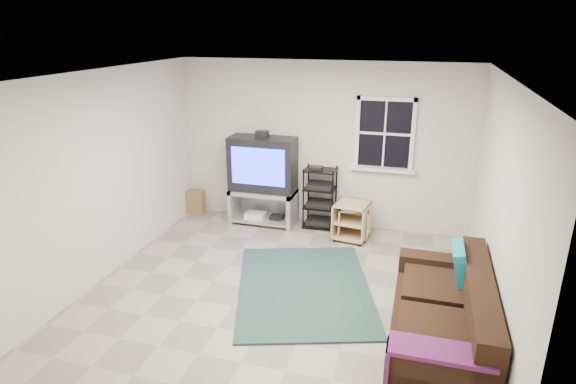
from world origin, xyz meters
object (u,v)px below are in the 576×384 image
(side_table_left, at_px, (352,219))
(av_rack, at_px, (320,201))
(sofa, at_px, (443,324))
(side_table_right, at_px, (354,219))
(tv_unit, at_px, (263,174))

(side_table_left, bearing_deg, av_rack, 153.97)
(av_rack, bearing_deg, side_table_left, -26.03)
(av_rack, distance_m, side_table_left, 0.65)
(side_table_left, bearing_deg, sofa, -62.67)
(side_table_right, bearing_deg, tv_unit, 175.00)
(side_table_left, bearing_deg, tv_unit, 172.48)
(side_table_left, height_order, side_table_right, side_table_left)
(side_table_left, height_order, sofa, sofa)
(av_rack, bearing_deg, tv_unit, -174.90)
(tv_unit, bearing_deg, side_table_right, -5.00)
(av_rack, distance_m, side_table_right, 0.64)
(side_table_left, xyz_separation_m, sofa, (1.27, -2.46, 0.02))
(tv_unit, relative_size, av_rack, 1.54)
(side_table_left, distance_m, side_table_right, 0.07)
(side_table_left, relative_size, side_table_right, 1.13)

